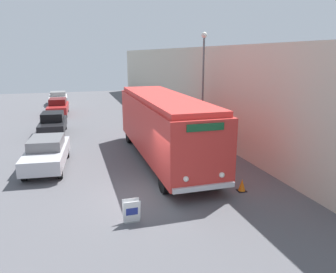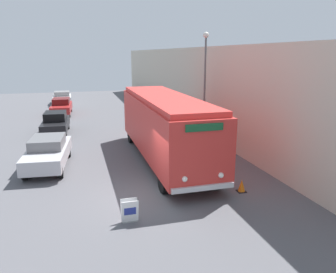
{
  "view_description": "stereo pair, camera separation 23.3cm",
  "coord_description": "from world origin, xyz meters",
  "px_view_note": "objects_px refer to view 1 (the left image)",
  "views": [
    {
      "loc": [
        -2.8,
        -12.08,
        5.62
      ],
      "look_at": [
        1.27,
        1.51,
        2.03
      ],
      "focal_mm": 35.0,
      "sensor_mm": 36.0,
      "label": 1
    },
    {
      "loc": [
        -2.58,
        -12.15,
        5.62
      ],
      "look_at": [
        1.27,
        1.51,
        2.03
      ],
      "focal_mm": 35.0,
      "sensor_mm": 36.0,
      "label": 2
    }
  ],
  "objects_px": {
    "parked_car_distant": "(58,98)",
    "parked_car_far": "(58,107)",
    "streetlamp": "(203,73)",
    "parked_car_mid": "(53,123)",
    "traffic_cone": "(242,185)",
    "vintage_bus": "(164,124)",
    "sign_board": "(132,211)",
    "parked_car_near": "(47,152)"
  },
  "relations": [
    {
      "from": "traffic_cone",
      "to": "streetlamp",
      "type": "bearing_deg",
      "value": 79.8
    },
    {
      "from": "parked_car_far",
      "to": "parked_car_distant",
      "type": "distance_m",
      "value": 7.18
    },
    {
      "from": "vintage_bus",
      "to": "parked_car_near",
      "type": "distance_m",
      "value": 6.14
    },
    {
      "from": "streetlamp",
      "to": "parked_car_distant",
      "type": "height_order",
      "value": "streetlamp"
    },
    {
      "from": "vintage_bus",
      "to": "traffic_cone",
      "type": "height_order",
      "value": "vintage_bus"
    },
    {
      "from": "parked_car_distant",
      "to": "traffic_cone",
      "type": "bearing_deg",
      "value": -75.12
    },
    {
      "from": "parked_car_mid",
      "to": "parked_car_distant",
      "type": "distance_m",
      "value": 15.06
    },
    {
      "from": "sign_board",
      "to": "parked_car_mid",
      "type": "xyz_separation_m",
      "value": [
        -3.06,
        14.29,
        0.4
      ]
    },
    {
      "from": "streetlamp",
      "to": "parked_car_far",
      "type": "xyz_separation_m",
      "value": [
        -9.24,
        13.03,
        -3.65
      ]
    },
    {
      "from": "vintage_bus",
      "to": "traffic_cone",
      "type": "bearing_deg",
      "value": -68.19
    },
    {
      "from": "parked_car_distant",
      "to": "traffic_cone",
      "type": "relative_size",
      "value": 7.6
    },
    {
      "from": "vintage_bus",
      "to": "streetlamp",
      "type": "xyz_separation_m",
      "value": [
        3.4,
        2.93,
        2.46
      ]
    },
    {
      "from": "vintage_bus",
      "to": "streetlamp",
      "type": "height_order",
      "value": "streetlamp"
    },
    {
      "from": "parked_car_distant",
      "to": "parked_car_far",
      "type": "bearing_deg",
      "value": -89.79
    },
    {
      "from": "parked_car_distant",
      "to": "vintage_bus",
      "type": "bearing_deg",
      "value": -76.45
    },
    {
      "from": "parked_car_near",
      "to": "parked_car_far",
      "type": "height_order",
      "value": "parked_car_far"
    },
    {
      "from": "parked_car_near",
      "to": "traffic_cone",
      "type": "xyz_separation_m",
      "value": [
        7.98,
        -5.49,
        -0.54
      ]
    },
    {
      "from": "sign_board",
      "to": "streetlamp",
      "type": "distance_m",
      "value": 11.83
    },
    {
      "from": "parked_car_near",
      "to": "parked_car_distant",
      "type": "bearing_deg",
      "value": 95.39
    },
    {
      "from": "vintage_bus",
      "to": "parked_car_distant",
      "type": "xyz_separation_m",
      "value": [
        -5.99,
        23.14,
        -1.23
      ]
    },
    {
      "from": "parked_car_distant",
      "to": "traffic_cone",
      "type": "xyz_separation_m",
      "value": [
        7.97,
        -28.1,
        -0.49
      ]
    },
    {
      "from": "parked_car_near",
      "to": "parked_car_far",
      "type": "distance_m",
      "value": 15.44
    },
    {
      "from": "parked_car_mid",
      "to": "traffic_cone",
      "type": "xyz_separation_m",
      "value": [
        7.98,
        -13.05,
        -0.53
      ]
    },
    {
      "from": "parked_car_near",
      "to": "parked_car_distant",
      "type": "distance_m",
      "value": 22.62
    },
    {
      "from": "traffic_cone",
      "to": "parked_car_distant",
      "type": "bearing_deg",
      "value": 105.83
    },
    {
      "from": "parked_car_mid",
      "to": "sign_board",
      "type": "bearing_deg",
      "value": -75.04
    },
    {
      "from": "parked_car_mid",
      "to": "parked_car_far",
      "type": "height_order",
      "value": "parked_car_mid"
    },
    {
      "from": "sign_board",
      "to": "traffic_cone",
      "type": "relative_size",
      "value": 1.51
    },
    {
      "from": "parked_car_mid",
      "to": "vintage_bus",
      "type": "bearing_deg",
      "value": -50.59
    },
    {
      "from": "parked_car_far",
      "to": "parked_car_distant",
      "type": "height_order",
      "value": "parked_car_far"
    },
    {
      "from": "sign_board",
      "to": "streetlamp",
      "type": "height_order",
      "value": "streetlamp"
    },
    {
      "from": "parked_car_distant",
      "to": "traffic_cone",
      "type": "height_order",
      "value": "parked_car_distant"
    },
    {
      "from": "sign_board",
      "to": "parked_car_mid",
      "type": "height_order",
      "value": "parked_car_mid"
    },
    {
      "from": "parked_car_near",
      "to": "sign_board",
      "type": "bearing_deg",
      "value": -60.08
    },
    {
      "from": "parked_car_near",
      "to": "parked_car_distant",
      "type": "height_order",
      "value": "parked_car_near"
    },
    {
      "from": "streetlamp",
      "to": "parked_car_far",
      "type": "height_order",
      "value": "streetlamp"
    },
    {
      "from": "streetlamp",
      "to": "parked_car_mid",
      "type": "distance_m",
      "value": 11.32
    },
    {
      "from": "parked_car_mid",
      "to": "parked_car_far",
      "type": "distance_m",
      "value": 7.88
    },
    {
      "from": "streetlamp",
      "to": "traffic_cone",
      "type": "height_order",
      "value": "streetlamp"
    },
    {
      "from": "parked_car_distant",
      "to": "parked_car_near",
      "type": "bearing_deg",
      "value": -90.99
    },
    {
      "from": "parked_car_near",
      "to": "parked_car_far",
      "type": "relative_size",
      "value": 1.03
    },
    {
      "from": "sign_board",
      "to": "parked_car_near",
      "type": "bearing_deg",
      "value": 114.5
    }
  ]
}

